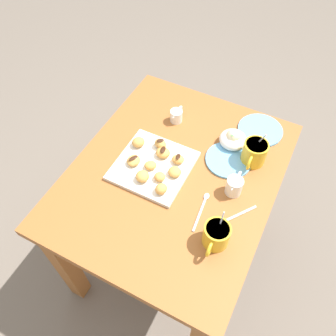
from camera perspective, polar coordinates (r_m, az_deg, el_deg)
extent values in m
plane|color=#665B51|center=(1.94, 0.77, -13.32)|extent=(8.00, 8.00, 0.00)
cube|color=#935628|center=(1.33, 1.09, -1.21)|extent=(0.93, 0.76, 0.04)
cube|color=#935628|center=(1.93, -2.19, 4.87)|extent=(0.07, 0.07, 0.68)
cube|color=#935628|center=(1.61, -16.63, -15.07)|extent=(0.07, 0.07, 0.68)
cube|color=#935628|center=(1.82, 15.81, -2.17)|extent=(0.07, 0.07, 0.68)
cube|color=silver|center=(1.32, -2.46, 0.38)|extent=(0.28, 0.28, 0.02)
cylinder|color=gold|center=(1.35, 14.17, 2.50)|extent=(0.09, 0.09, 0.10)
torus|color=gold|center=(1.31, 13.44, 0.94)|extent=(0.06, 0.01, 0.06)
cylinder|color=#331E11|center=(1.32, 14.54, 3.67)|extent=(0.08, 0.08, 0.01)
cylinder|color=silver|center=(1.34, 14.74, 4.07)|extent=(0.02, 0.05, 0.13)
cylinder|color=gold|center=(1.14, 8.04, -10.95)|extent=(0.09, 0.09, 0.09)
torus|color=gold|center=(1.11, 6.99, -13.10)|extent=(0.06, 0.01, 0.06)
cylinder|color=#331E11|center=(1.11, 8.27, -10.06)|extent=(0.08, 0.08, 0.01)
cylinder|color=silver|center=(1.12, 8.58, -9.43)|extent=(0.04, 0.01, 0.12)
cylinder|color=silver|center=(1.26, 10.93, -3.01)|extent=(0.06, 0.06, 0.07)
cone|color=silver|center=(1.22, 10.66, -3.32)|extent=(0.02, 0.02, 0.02)
torus|color=silver|center=(1.28, 11.58, -1.58)|extent=(0.05, 0.01, 0.05)
cylinder|color=white|center=(1.23, 11.15, -2.23)|extent=(0.05, 0.05, 0.01)
ellipsoid|color=silver|center=(1.40, 10.73, 4.66)|extent=(0.11, 0.11, 0.06)
sphere|color=#F4E5B2|center=(1.39, 10.86, 5.23)|extent=(0.06, 0.06, 0.06)
ellipsoid|color=green|center=(1.37, 10.80, 5.41)|extent=(0.03, 0.02, 0.02)
cylinder|color=silver|center=(1.47, 1.38, 8.64)|extent=(0.05, 0.05, 0.05)
cone|color=silver|center=(1.45, 0.96, 8.52)|extent=(0.02, 0.02, 0.02)
torus|color=silver|center=(1.50, 2.00, 9.58)|extent=(0.04, 0.01, 0.04)
cylinder|color=#381E11|center=(1.46, 1.40, 9.24)|extent=(0.04, 0.04, 0.01)
cylinder|color=#66A8DB|center=(1.37, 10.03, 1.34)|extent=(0.18, 0.18, 0.01)
cylinder|color=#66A8DB|center=(1.50, 15.08, 6.11)|extent=(0.19, 0.19, 0.01)
cube|color=silver|center=(1.24, 11.62, -7.64)|extent=(0.13, 0.10, 0.00)
ellipsoid|color=silver|center=(1.21, 8.66, -9.07)|extent=(0.03, 0.02, 0.01)
cube|color=silver|center=(1.22, 5.34, -7.50)|extent=(0.15, 0.02, 0.00)
ellipsoid|color=silver|center=(1.26, 6.42, -4.68)|extent=(0.03, 0.02, 0.01)
ellipsoid|color=#D19347|center=(1.26, -4.27, -1.39)|extent=(0.05, 0.05, 0.04)
ellipsoid|color=#D19347|center=(1.23, -1.32, -3.42)|extent=(0.06, 0.05, 0.04)
ellipsoid|color=#D19347|center=(1.27, -1.37, -1.47)|extent=(0.05, 0.05, 0.03)
ellipsoid|color=#D19347|center=(1.31, 1.68, 1.45)|extent=(0.06, 0.06, 0.03)
ellipsoid|color=#381E11|center=(1.30, 1.70, 1.91)|extent=(0.03, 0.02, 0.00)
ellipsoid|color=#D19347|center=(1.37, -4.96, 4.29)|extent=(0.07, 0.07, 0.04)
ellipsoid|color=#D19347|center=(1.32, -5.75, 1.23)|extent=(0.06, 0.05, 0.03)
ellipsoid|color=#381E11|center=(1.31, -5.81, 1.65)|extent=(0.04, 0.03, 0.00)
ellipsoid|color=#D19347|center=(1.28, 1.12, -0.65)|extent=(0.06, 0.06, 0.03)
ellipsoid|color=#D19347|center=(1.30, -2.94, 0.44)|extent=(0.06, 0.06, 0.03)
ellipsoid|color=#D19347|center=(1.33, -0.85, 2.55)|extent=(0.06, 0.07, 0.03)
ellipsoid|color=#381E11|center=(1.32, -0.85, 3.06)|extent=(0.04, 0.03, 0.00)
ellipsoid|color=#D19347|center=(1.36, -1.26, 4.04)|extent=(0.06, 0.06, 0.04)
ellipsoid|color=#381E11|center=(1.34, -1.28, 4.59)|extent=(0.03, 0.03, 0.00)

